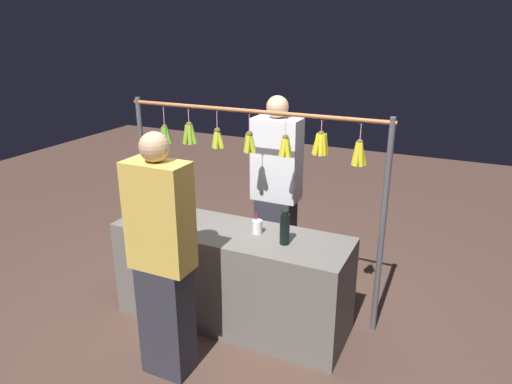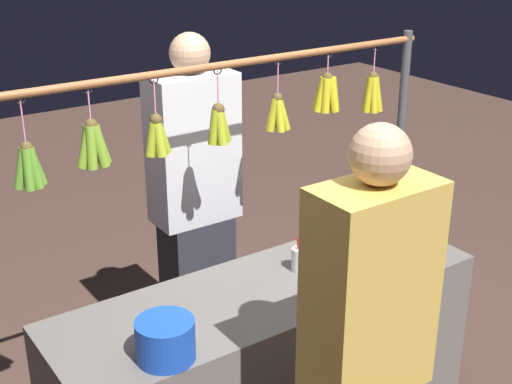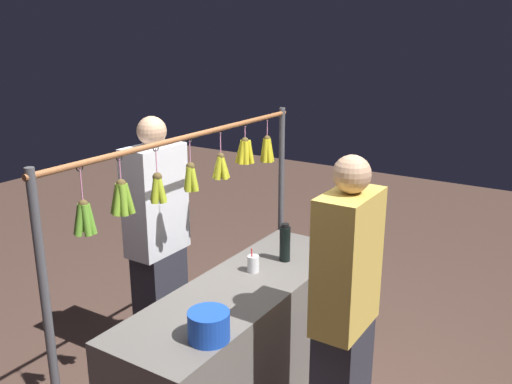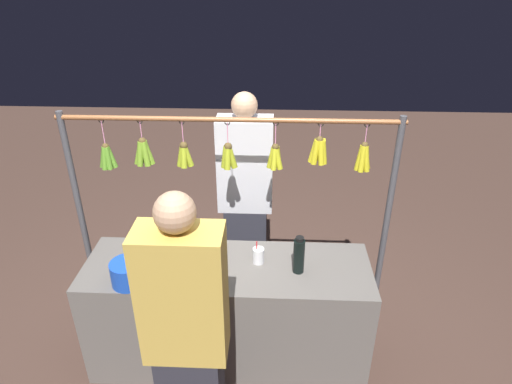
{
  "view_description": "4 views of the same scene",
  "coord_description": "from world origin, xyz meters",
  "px_view_note": "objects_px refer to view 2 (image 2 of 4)",
  "views": [
    {
      "loc": [
        -1.59,
        2.95,
        2.32
      ],
      "look_at": [
        -0.22,
        0.0,
        1.16
      ],
      "focal_mm": 33.23,
      "sensor_mm": 36.0,
      "label": 1
    },
    {
      "loc": [
        1.51,
        2.1,
        2.3
      ],
      "look_at": [
        0.06,
        0.0,
        1.25
      ],
      "focal_mm": 49.82,
      "sensor_mm": 36.0,
      "label": 2
    },
    {
      "loc": [
        2.49,
        1.68,
        2.29
      ],
      "look_at": [
        -0.16,
        0.0,
        1.35
      ],
      "focal_mm": 38.59,
      "sensor_mm": 36.0,
      "label": 3
    },
    {
      "loc": [
        -0.29,
        2.31,
        2.57
      ],
      "look_at": [
        -0.19,
        0.0,
        1.35
      ],
      "focal_mm": 30.98,
      "sensor_mm": 36.0,
      "label": 4
    }
  ],
  "objects_px": {
    "water_bottle": "(358,237)",
    "vendor_person": "(195,212)",
    "drink_cup": "(300,259)",
    "customer_person": "(365,377)",
    "blue_bucket": "(165,340)"
  },
  "relations": [
    {
      "from": "vendor_person",
      "to": "customer_person",
      "type": "xyz_separation_m",
      "value": [
        0.2,
        1.45,
        -0.02
      ]
    },
    {
      "from": "customer_person",
      "to": "water_bottle",
      "type": "bearing_deg",
      "value": -130.48
    },
    {
      "from": "drink_cup",
      "to": "vendor_person",
      "type": "height_order",
      "value": "vendor_person"
    },
    {
      "from": "blue_bucket",
      "to": "drink_cup",
      "type": "height_order",
      "value": "drink_cup"
    },
    {
      "from": "water_bottle",
      "to": "vendor_person",
      "type": "xyz_separation_m",
      "value": [
        0.39,
        -0.77,
        -0.06
      ]
    },
    {
      "from": "water_bottle",
      "to": "drink_cup",
      "type": "height_order",
      "value": "water_bottle"
    },
    {
      "from": "blue_bucket",
      "to": "drink_cup",
      "type": "xyz_separation_m",
      "value": [
        -0.79,
        -0.25,
        -0.02
      ]
    },
    {
      "from": "water_bottle",
      "to": "vendor_person",
      "type": "height_order",
      "value": "vendor_person"
    },
    {
      "from": "drink_cup",
      "to": "vendor_person",
      "type": "distance_m",
      "value": 0.7
    },
    {
      "from": "blue_bucket",
      "to": "customer_person",
      "type": "bearing_deg",
      "value": 131.45
    },
    {
      "from": "drink_cup",
      "to": "customer_person",
      "type": "xyz_separation_m",
      "value": [
        0.33,
        0.77,
        -0.01
      ]
    },
    {
      "from": "drink_cup",
      "to": "vendor_person",
      "type": "relative_size",
      "value": 0.09
    },
    {
      "from": "water_bottle",
      "to": "customer_person",
      "type": "bearing_deg",
      "value": 49.52
    },
    {
      "from": "blue_bucket",
      "to": "vendor_person",
      "type": "bearing_deg",
      "value": -125.23
    },
    {
      "from": "customer_person",
      "to": "vendor_person",
      "type": "bearing_deg",
      "value": -97.69
    }
  ]
}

